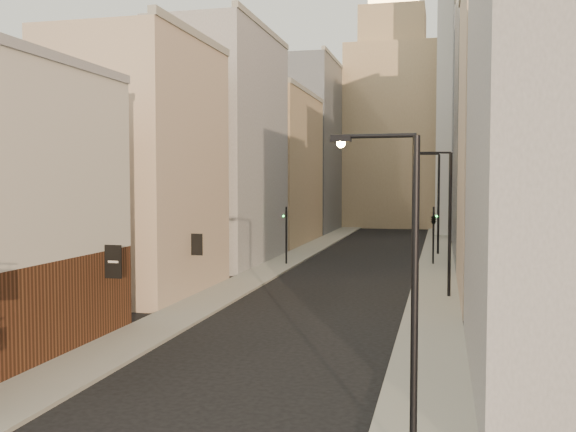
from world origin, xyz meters
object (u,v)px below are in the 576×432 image
object	(u,v)px
streetlamp_far	(436,197)
traffic_light_right	(434,220)
clock_tower	(392,115)
traffic_light_left	(286,222)
streetlamp_mid	(446,215)
white_tower	(467,96)
streetlamp_near	(406,280)

from	to	relation	value
streetlamp_far	traffic_light_right	world-z (taller)	streetlamp_far
clock_tower	traffic_light_left	xyz separation A→B (m)	(-4.95, -51.00, -13.96)
clock_tower	traffic_light_right	xyz separation A→B (m)	(7.22, -48.09, -13.78)
clock_tower	streetlamp_mid	world-z (taller)	clock_tower
streetlamp_mid	white_tower	bearing A→B (deg)	74.83
streetlamp_near	streetlamp_mid	world-z (taller)	streetlamp_mid
streetlamp_mid	streetlamp_far	world-z (taller)	streetlamp_far
streetlamp_near	streetlamp_far	xyz separation A→B (m)	(0.22, 47.58, 0.84)
clock_tower	traffic_light_left	distance (m)	53.11
streetlamp_far	traffic_light_left	distance (m)	16.31
traffic_light_right	streetlamp_near	bearing A→B (deg)	75.27
clock_tower	streetlamp_far	distance (m)	42.80
streetlamp_far	traffic_light_left	size ratio (longest dim) A/B	1.96
streetlamp_near	streetlamp_far	distance (m)	47.58
streetlamp_far	traffic_light_left	bearing A→B (deg)	-142.99
traffic_light_left	streetlamp_near	bearing A→B (deg)	93.37
streetlamp_mid	traffic_light_right	world-z (taller)	streetlamp_mid
streetlamp_mid	streetlamp_far	distance (m)	23.26
traffic_light_left	traffic_light_right	world-z (taller)	same
traffic_light_left	streetlamp_far	bearing A→B (deg)	-153.87
streetlamp_far	streetlamp_near	bearing A→B (deg)	-94.05
streetlamp_near	streetlamp_mid	distance (m)	24.36
streetlamp_mid	traffic_light_left	size ratio (longest dim) A/B	1.79
clock_tower	white_tower	xyz separation A→B (m)	(11.00, -14.00, 0.97)
streetlamp_mid	traffic_light_left	distance (m)	18.28
streetlamp_near	traffic_light_right	size ratio (longest dim) A/B	1.67
white_tower	streetlamp_near	xyz separation A→B (m)	(-3.91, -73.99, -13.84)
streetlamp_near	streetlamp_far	size ratio (longest dim) A/B	0.85
white_tower	streetlamp_far	xyz separation A→B (m)	(-3.69, -26.42, -13.00)
streetlamp_near	streetlamp_mid	bearing A→B (deg)	89.70
streetlamp_mid	clock_tower	bearing A→B (deg)	85.41
white_tower	streetlamp_near	bearing A→B (deg)	-93.03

